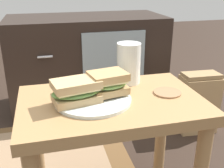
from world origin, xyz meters
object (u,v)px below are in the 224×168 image
plate (93,99)px  paper_bag (198,103)px  sandwich_front (76,91)px  tv_cabinet (88,62)px  beer_glass (129,64)px  sandwich_back (108,83)px  coaster (168,93)px

plate → paper_bag: bearing=34.2°
plate → paper_bag: (0.66, 0.45, -0.30)m
plate → sandwich_front: sandwich_front is taller
tv_cabinet → paper_bag: bearing=-43.6°
sandwich_front → tv_cabinet: bearing=78.9°
tv_cabinet → beer_glass: 0.86m
paper_bag → beer_glass: bearing=-147.3°
sandwich_back → beer_glass: (0.10, 0.11, 0.02)m
tv_cabinet → plate: (-0.14, -0.94, 0.17)m
tv_cabinet → sandwich_back: bearing=-95.4°
coaster → plate: bearing=178.2°
beer_glass → sandwich_front: bearing=-146.2°
tv_cabinet → beer_glass: beer_glass is taller
plate → coaster: (0.24, -0.01, -0.00)m
tv_cabinet → plate: 0.97m
beer_glass → coaster: (0.09, -0.13, -0.07)m
sandwich_front → coaster: sandwich_front is taller
plate → coaster: 0.24m
tv_cabinet → coaster: bearing=-83.7°
plate → beer_glass: beer_glass is taller
plate → paper_bag: 0.85m
tv_cabinet → plate: tv_cabinet is taller
beer_glass → plate: bearing=-141.3°
tv_cabinet → paper_bag: 0.73m
coaster → tv_cabinet: bearing=96.3°
beer_glass → coaster: 0.17m
sandwich_back → tv_cabinet: bearing=84.6°
tv_cabinet → sandwich_front: 1.00m
coaster → paper_bag: bearing=47.5°
paper_bag → sandwich_back: bearing=-144.5°
sandwich_front → paper_bag: sandwich_front is taller
sandwich_back → beer_glass: size_ratio=0.96×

